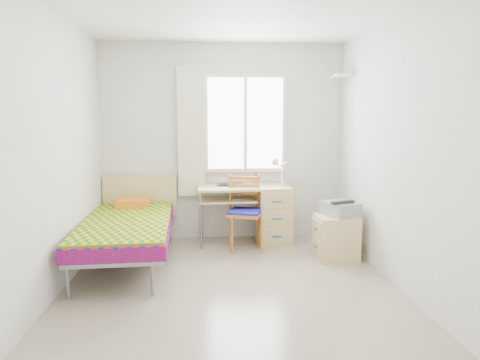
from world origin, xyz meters
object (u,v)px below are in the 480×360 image
desk (268,212)px  cabinet (336,237)px  bed (128,225)px  chair (246,207)px  printer (340,208)px

desk → cabinet: (0.69, -0.72, -0.16)m
bed → cabinet: 2.38m
chair → desk: bearing=53.3°
chair → printer: size_ratio=1.94×
desk → cabinet: 1.01m
desk → cabinet: size_ratio=2.41×
desk → chair: chair is taller
chair → bed: bearing=-145.2°
bed → desk: bed is taller
chair → cabinet: size_ratio=1.84×
bed → chair: 1.43m
desk → cabinet: bearing=-47.5°
cabinet → desk: bearing=132.4°
desk → cabinet: desk is taller
desk → chair: size_ratio=1.31×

